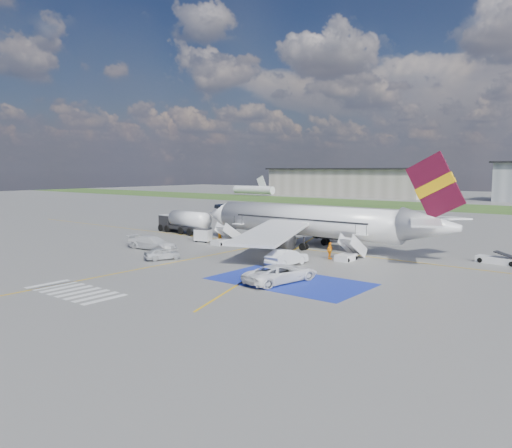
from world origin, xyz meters
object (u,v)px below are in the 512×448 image
object	(u,v)px
airliner	(315,221)
fuel_tanker	(184,224)
van_white_b	(152,241)
car_silver_b	(287,257)
belt_loader	(498,261)
van_white_a	(282,270)
gpu_cart	(203,236)
car_silver_a	(162,254)

from	to	relation	value
airliner	fuel_tanker	xyz separation A→B (m)	(-23.67, -0.38, -1.91)
van_white_b	car_silver_b	bearing A→B (deg)	-87.42
airliner	belt_loader	size ratio (longest dim) A/B	7.88
airliner	van_white_a	xyz separation A→B (m)	(8.10, -18.70, -2.31)
gpu_cart	belt_loader	xyz separation A→B (m)	(35.87, 7.95, -0.49)
gpu_cart	belt_loader	world-z (taller)	gpu_cart
fuel_tanker	gpu_cart	bearing A→B (deg)	-22.02
belt_loader	car_silver_b	xyz separation A→B (m)	(-17.02, -14.74, 0.52)
airliner	car_silver_b	bearing A→B (deg)	-71.56
car_silver_b	van_white_a	xyz separation A→B (m)	(4.09, -6.67, 0.22)
belt_loader	car_silver_a	xyz separation A→B (m)	(-29.73, -20.59, 0.34)
car_silver_b	van_white_b	distance (m)	19.29
gpu_cart	car_silver_a	size ratio (longest dim) A/B	0.62
belt_loader	gpu_cart	bearing A→B (deg)	-161.79
fuel_tanker	car_silver_b	distance (m)	30.04
car_silver_a	car_silver_b	size ratio (longest dim) A/B	0.76
airliner	car_silver_a	bearing A→B (deg)	-115.94
car_silver_b	fuel_tanker	bearing A→B (deg)	-19.04
airliner	car_silver_b	size ratio (longest dim) A/B	7.04
gpu_cart	van_white_b	distance (m)	8.68
airliner	van_white_a	distance (m)	20.51
gpu_cart	car_silver_b	xyz separation A→B (m)	(18.85, -6.79, 0.03)
airliner	fuel_tanker	world-z (taller)	airliner
car_silver_b	van_white_a	world-z (taller)	van_white_a
gpu_cart	van_white_a	bearing A→B (deg)	-42.62
fuel_tanker	airliner	bearing A→B (deg)	7.73
belt_loader	van_white_b	size ratio (longest dim) A/B	0.82
fuel_tanker	gpu_cart	size ratio (longest dim) A/B	4.32
fuel_tanker	van_white_b	xyz separation A→B (m)	(8.49, -13.53, -0.37)
belt_loader	van_white_a	distance (m)	25.03
gpu_cart	van_white_b	bearing A→B (deg)	-104.48
car_silver_a	car_silver_b	world-z (taller)	car_silver_b
airliner	gpu_cart	bearing A→B (deg)	-160.55
fuel_tanker	car_silver_a	xyz separation A→B (m)	(14.97, -17.50, -0.81)
gpu_cart	belt_loader	bearing A→B (deg)	0.29
belt_loader	van_white_b	world-z (taller)	van_white_b
gpu_cart	fuel_tanker	bearing A→B (deg)	138.96
fuel_tanker	van_white_a	distance (m)	36.68
airliner	car_silver_a	size ratio (longest dim) A/B	9.22
belt_loader	car_silver_a	world-z (taller)	belt_loader
van_white_a	fuel_tanker	bearing A→B (deg)	-19.75
airliner	gpu_cart	world-z (taller)	airliner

